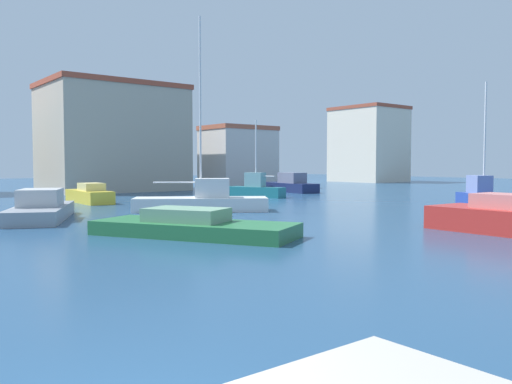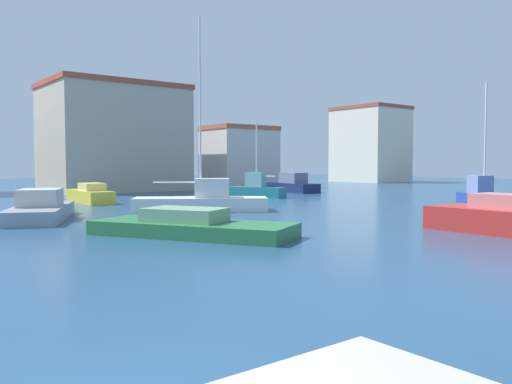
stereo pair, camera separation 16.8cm
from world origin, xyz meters
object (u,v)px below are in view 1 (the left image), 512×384
object	(u,v)px
motorboat_green_inner_mooring	(193,226)
motorboat_yellow_near_pier	(90,195)
motorboat_grey_far_left	(41,209)
sailboat_teal_far_right	(256,189)
sailboat_white_center_channel	(203,200)
motorboat_navy_distant_north	(290,185)
sailboat_blue_outer_mooring	(483,196)

from	to	relation	value
motorboat_green_inner_mooring	motorboat_yellow_near_pier	xyz separation A→B (m)	(3.19, 19.31, 0.16)
motorboat_grey_far_left	motorboat_yellow_near_pier	world-z (taller)	motorboat_grey_far_left
sailboat_teal_far_right	sailboat_white_center_channel	bearing A→B (deg)	-141.75
motorboat_grey_far_left	motorboat_navy_distant_north	bearing A→B (deg)	22.87
sailboat_teal_far_right	motorboat_green_inner_mooring	xyz separation A→B (m)	(-16.32, -16.83, -0.31)
sailboat_teal_far_right	motorboat_yellow_near_pier	distance (m)	13.36
sailboat_teal_far_right	motorboat_green_inner_mooring	bearing A→B (deg)	-134.11
motorboat_green_inner_mooring	sailboat_blue_outer_mooring	bearing A→B (deg)	-0.98
motorboat_grey_far_left	motorboat_yellow_near_pier	size ratio (longest dim) A/B	1.30
motorboat_navy_distant_north	motorboat_green_inner_mooring	world-z (taller)	motorboat_navy_distant_north
sailboat_white_center_channel	motorboat_green_inner_mooring	distance (m)	10.56
motorboat_yellow_near_pier	motorboat_green_inner_mooring	bearing A→B (deg)	-99.37
sailboat_teal_far_right	motorboat_green_inner_mooring	world-z (taller)	sailboat_teal_far_right
motorboat_grey_far_left	sailboat_blue_outer_mooring	world-z (taller)	sailboat_blue_outer_mooring
motorboat_green_inner_mooring	sailboat_blue_outer_mooring	size ratio (longest dim) A/B	1.05
motorboat_navy_distant_north	sailboat_blue_outer_mooring	xyz separation A→B (m)	(-2.98, -21.35, 0.04)
sailboat_blue_outer_mooring	motorboat_grey_far_left	bearing A→B (deg)	157.01
motorboat_yellow_near_pier	sailboat_blue_outer_mooring	bearing A→B (deg)	-48.01
sailboat_teal_far_right	motorboat_grey_far_left	size ratio (longest dim) A/B	0.84
motorboat_green_inner_mooring	sailboat_blue_outer_mooring	xyz separation A→B (m)	(20.89, -0.36, 0.34)
sailboat_white_center_channel	motorboat_grey_far_left	xyz separation A→B (m)	(-8.85, 1.02, -0.10)
sailboat_white_center_channel	motorboat_yellow_near_pier	xyz separation A→B (m)	(-2.80, 10.62, -0.09)
motorboat_grey_far_left	motorboat_yellow_near_pier	xyz separation A→B (m)	(6.05, 9.60, 0.01)
motorboat_navy_distant_north	sailboat_teal_far_right	bearing A→B (deg)	-151.19
motorboat_navy_distant_north	motorboat_grey_far_left	bearing A→B (deg)	-157.13
motorboat_yellow_near_pier	motorboat_grey_far_left	bearing A→B (deg)	-122.21
motorboat_navy_distant_north	motorboat_yellow_near_pier	bearing A→B (deg)	-175.37
motorboat_navy_distant_north	sailboat_blue_outer_mooring	size ratio (longest dim) A/B	0.93
sailboat_white_center_channel	motorboat_grey_far_left	distance (m)	8.91
sailboat_teal_far_right	motorboat_yellow_near_pier	xyz separation A→B (m)	(-13.13, 2.48, -0.15)
motorboat_navy_distant_north	motorboat_grey_far_left	world-z (taller)	motorboat_navy_distant_north
motorboat_navy_distant_north	sailboat_white_center_channel	bearing A→B (deg)	-145.49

